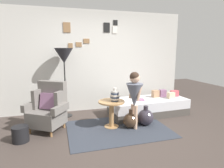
{
  "coord_description": "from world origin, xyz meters",
  "views": [
    {
      "loc": [
        -1.02,
        -3.06,
        1.59
      ],
      "look_at": [
        0.15,
        0.95,
        0.85
      ],
      "focal_mm": 30.65,
      "sensor_mm": 36.0,
      "label": 1
    }
  ],
  "objects_px": {
    "armchair": "(49,108)",
    "side_table": "(111,109)",
    "vase_striped": "(115,96)",
    "magazine_basket": "(20,134)",
    "book_on_daybed": "(139,100)",
    "floor_lamp": "(64,58)",
    "daybed": "(148,107)",
    "demijohn_near": "(131,120)",
    "person_child": "(135,93)",
    "demijohn_far": "(145,117)"
  },
  "relations": [
    {
      "from": "side_table",
      "to": "book_on_daybed",
      "type": "height_order",
      "value": "side_table"
    },
    {
      "from": "vase_striped",
      "to": "demijohn_near",
      "type": "xyz_separation_m",
      "value": [
        0.31,
        -0.11,
        -0.52
      ]
    },
    {
      "from": "floor_lamp",
      "to": "demijohn_far",
      "type": "relative_size",
      "value": 3.84
    },
    {
      "from": "daybed",
      "to": "book_on_daybed",
      "type": "height_order",
      "value": "book_on_daybed"
    },
    {
      "from": "book_on_daybed",
      "to": "demijohn_far",
      "type": "distance_m",
      "value": 0.61
    },
    {
      "from": "magazine_basket",
      "to": "book_on_daybed",
      "type": "bearing_deg",
      "value": 14.01
    },
    {
      "from": "floor_lamp",
      "to": "book_on_daybed",
      "type": "xyz_separation_m",
      "value": [
        1.71,
        -0.51,
        -1.0
      ]
    },
    {
      "from": "demijohn_far",
      "to": "demijohn_near",
      "type": "bearing_deg",
      "value": -172.56
    },
    {
      "from": "book_on_daybed",
      "to": "demijohn_near",
      "type": "xyz_separation_m",
      "value": [
        -0.46,
        -0.6,
        -0.25
      ]
    },
    {
      "from": "armchair",
      "to": "floor_lamp",
      "type": "bearing_deg",
      "value": 62.54
    },
    {
      "from": "book_on_daybed",
      "to": "armchair",
      "type": "bearing_deg",
      "value": -174.27
    },
    {
      "from": "side_table",
      "to": "book_on_daybed",
      "type": "bearing_deg",
      "value": 28.74
    },
    {
      "from": "daybed",
      "to": "demijohn_near",
      "type": "distance_m",
      "value": 0.98
    },
    {
      "from": "armchair",
      "to": "magazine_basket",
      "type": "bearing_deg",
      "value": -137.8
    },
    {
      "from": "vase_striped",
      "to": "demijohn_near",
      "type": "distance_m",
      "value": 0.61
    },
    {
      "from": "side_table",
      "to": "daybed",
      "type": "bearing_deg",
      "value": 25.0
    },
    {
      "from": "vase_striped",
      "to": "magazine_basket",
      "type": "height_order",
      "value": "vase_striped"
    },
    {
      "from": "vase_striped",
      "to": "floor_lamp",
      "type": "bearing_deg",
      "value": 132.98
    },
    {
      "from": "floor_lamp",
      "to": "daybed",
      "type": "bearing_deg",
      "value": -12.89
    },
    {
      "from": "vase_striped",
      "to": "demijohn_near",
      "type": "bearing_deg",
      "value": -19.05
    },
    {
      "from": "vase_striped",
      "to": "demijohn_far",
      "type": "distance_m",
      "value": 0.84
    },
    {
      "from": "daybed",
      "to": "side_table",
      "type": "xyz_separation_m",
      "value": [
        -1.1,
        -0.51,
        0.2
      ]
    },
    {
      "from": "magazine_basket",
      "to": "daybed",
      "type": "bearing_deg",
      "value": 13.8
    },
    {
      "from": "magazine_basket",
      "to": "person_child",
      "type": "bearing_deg",
      "value": -0.74
    },
    {
      "from": "vase_striped",
      "to": "book_on_daybed",
      "type": "relative_size",
      "value": 1.26
    },
    {
      "from": "floor_lamp",
      "to": "demijohn_near",
      "type": "bearing_deg",
      "value": -41.67
    },
    {
      "from": "book_on_daybed",
      "to": "demijohn_near",
      "type": "relative_size",
      "value": 0.55
    },
    {
      "from": "daybed",
      "to": "vase_striped",
      "type": "relative_size",
      "value": 6.95
    },
    {
      "from": "daybed",
      "to": "armchair",
      "type": "bearing_deg",
      "value": -173.58
    },
    {
      "from": "side_table",
      "to": "person_child",
      "type": "bearing_deg",
      "value": -26.27
    },
    {
      "from": "vase_striped",
      "to": "demijohn_far",
      "type": "height_order",
      "value": "vase_striped"
    },
    {
      "from": "vase_striped",
      "to": "book_on_daybed",
      "type": "height_order",
      "value": "vase_striped"
    },
    {
      "from": "side_table",
      "to": "person_child",
      "type": "relative_size",
      "value": 0.48
    },
    {
      "from": "vase_striped",
      "to": "magazine_basket",
      "type": "distance_m",
      "value": 1.86
    },
    {
      "from": "daybed",
      "to": "floor_lamp",
      "type": "xyz_separation_m",
      "value": [
        -1.97,
        0.45,
        1.22
      ]
    },
    {
      "from": "side_table",
      "to": "floor_lamp",
      "type": "xyz_separation_m",
      "value": [
        -0.87,
        0.96,
        1.02
      ]
    },
    {
      "from": "armchair",
      "to": "person_child",
      "type": "relative_size",
      "value": 0.83
    },
    {
      "from": "floor_lamp",
      "to": "demijohn_far",
      "type": "xyz_separation_m",
      "value": [
        1.6,
        -1.06,
        -1.24
      ]
    },
    {
      "from": "armchair",
      "to": "side_table",
      "type": "height_order",
      "value": "armchair"
    },
    {
      "from": "demijohn_near",
      "to": "armchair",
      "type": "bearing_deg",
      "value": 166.31
    },
    {
      "from": "daybed",
      "to": "floor_lamp",
      "type": "bearing_deg",
      "value": 167.11
    },
    {
      "from": "armchair",
      "to": "daybed",
      "type": "relative_size",
      "value": 0.5
    },
    {
      "from": "side_table",
      "to": "demijohn_far",
      "type": "xyz_separation_m",
      "value": [
        0.73,
        -0.1,
        -0.22
      ]
    },
    {
      "from": "book_on_daybed",
      "to": "demijohn_far",
      "type": "bearing_deg",
      "value": -100.33
    },
    {
      "from": "armchair",
      "to": "demijohn_near",
      "type": "relative_size",
      "value": 2.44
    },
    {
      "from": "daybed",
      "to": "side_table",
      "type": "height_order",
      "value": "side_table"
    },
    {
      "from": "floor_lamp",
      "to": "demijohn_near",
      "type": "distance_m",
      "value": 2.09
    },
    {
      "from": "book_on_daybed",
      "to": "vase_striped",
      "type": "bearing_deg",
      "value": -147.44
    },
    {
      "from": "side_table",
      "to": "demijohn_near",
      "type": "xyz_separation_m",
      "value": [
        0.37,
        -0.15,
        -0.24
      ]
    },
    {
      "from": "armchair",
      "to": "vase_striped",
      "type": "bearing_deg",
      "value": -12.35
    }
  ]
}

